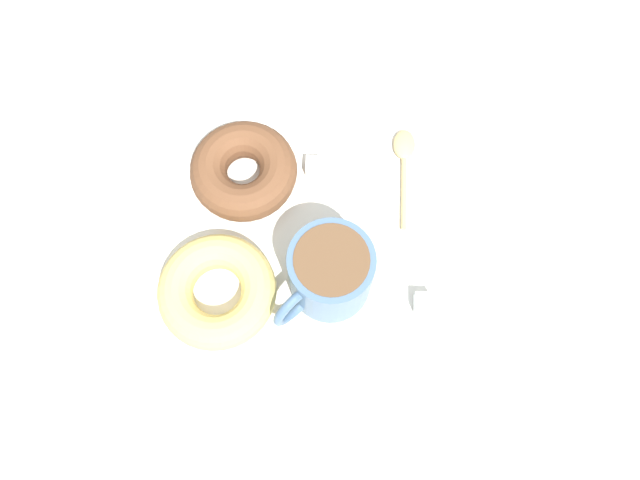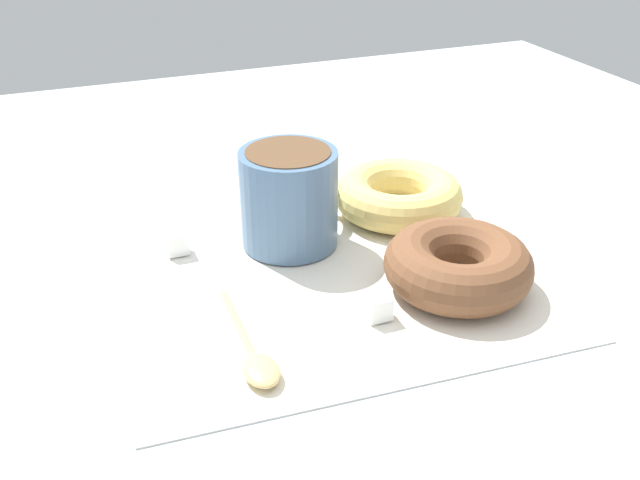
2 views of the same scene
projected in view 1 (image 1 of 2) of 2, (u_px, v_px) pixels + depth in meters
ground_plane at (311, 233)px, 67.35cm from camera, size 120.00×120.00×2.00cm
napkin at (320, 247)px, 65.64cm from camera, size 34.84×34.84×0.30cm
coffee_cup at (329, 273)px, 60.01cm from camera, size 9.56×9.72×8.42cm
donut_near_cup at (244, 171)px, 66.17cm from camera, size 11.44×11.44×3.97cm
donut_far at (217, 291)px, 62.08cm from camera, size 11.92×11.92×3.55cm
spoon at (404, 156)px, 68.48cm from camera, size 2.43×11.76×0.90cm
sugar_cube at (423, 302)px, 62.60cm from camera, size 1.79×1.79×1.79cm
sugar_cube_extra at (312, 166)px, 67.58cm from camera, size 1.76×1.76×1.76cm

